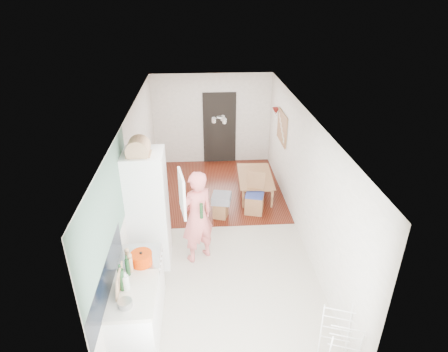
{
  "coord_description": "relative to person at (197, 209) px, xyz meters",
  "views": [
    {
      "loc": [
        -0.35,
        -6.29,
        4.48
      ],
      "look_at": [
        0.1,
        0.2,
        1.19
      ],
      "focal_mm": 30.0,
      "sensor_mm": 36.0,
      "label": 1
    }
  ],
  "objects": [
    {
      "name": "sage_wall_panel",
      "position": [
        -1.15,
        -1.24,
        0.81
      ],
      "size": [
        0.02,
        3.0,
        1.3
      ],
      "primitive_type": "cube",
      "color": "slate",
      "rests_on": "room_shell"
    },
    {
      "name": "drying_rack",
      "position": [
        1.82,
        -2.28,
        -0.65
      ],
      "size": [
        0.5,
        0.48,
        0.78
      ],
      "primitive_type": null,
      "rotation": [
        0.0,
        0.0,
        -0.34
      ],
      "color": "white",
      "rests_on": "floor"
    },
    {
      "name": "room_shell",
      "position": [
        0.44,
        0.76,
        0.21
      ],
      "size": [
        3.2,
        7.0,
        2.5
      ],
      "primitive_type": null,
      "color": "white",
      "rests_on": "ground"
    },
    {
      "name": "range_cooker",
      "position": [
        -0.86,
        -1.04,
        -0.6
      ],
      "size": [
        0.6,
        0.6,
        0.88
      ],
      "primitive_type": "cube",
      "color": "white",
      "rests_on": "room_shell"
    },
    {
      "name": "tile_splashback",
      "position": [
        -1.14,
        -1.79,
        0.11
      ],
      "size": [
        0.02,
        1.9,
        0.5
      ],
      "primitive_type": "cube",
      "color": "black",
      "rests_on": "room_shell"
    },
    {
      "name": "fridge_housing",
      "position": [
        -0.83,
        -0.02,
        0.03
      ],
      "size": [
        0.66,
        0.66,
        2.15
      ],
      "primitive_type": "cube",
      "color": "white",
      "rests_on": "room_shell"
    },
    {
      "name": "held_bottle",
      "position": [
        0.08,
        -0.2,
        0.09
      ],
      "size": [
        0.06,
        0.06,
        0.28
      ],
      "primitive_type": "cylinder",
      "color": "#183B1C",
      "rests_on": "person"
    },
    {
      "name": "pinboard_frame",
      "position": [
        2.01,
        2.66,
        0.51
      ],
      "size": [
        0.0,
        0.94,
        0.74
      ],
      "primitive_type": "cube",
      "color": "#9C6E41",
      "rests_on": "room_shell"
    },
    {
      "name": "wood_floor_overlay",
      "position": [
        0.44,
        2.61,
        -1.04
      ],
      "size": [
        3.2,
        3.3,
        0.01
      ],
      "primitive_type": "cube",
      "color": "maroon",
      "rests_on": "room_shell"
    },
    {
      "name": "red_casserole",
      "position": [
        -0.8,
        -1.22,
        -0.03
      ],
      "size": [
        0.37,
        0.37,
        0.18
      ],
      "primitive_type": "cylinder",
      "rotation": [
        0.0,
        0.0,
        0.2
      ],
      "color": "#DA3300",
      "rests_on": "cooker_top"
    },
    {
      "name": "pinboard",
      "position": [
        2.02,
        2.66,
        0.51
      ],
      "size": [
        0.03,
        0.9,
        0.7
      ],
      "primitive_type": "cube",
      "color": "tan",
      "rests_on": "room_shell"
    },
    {
      "name": "bottle_a",
      "position": [
        -0.98,
        -1.73,
        0.04
      ],
      "size": [
        0.09,
        0.09,
        0.33
      ],
      "primitive_type": "cylinder",
      "rotation": [
        0.0,
        0.0,
        0.17
      ],
      "color": "#183B1C",
      "rests_on": "worktop"
    },
    {
      "name": "cooker_top",
      "position": [
        -0.86,
        -1.04,
        -0.14
      ],
      "size": [
        0.6,
        0.6,
        0.04
      ],
      "primitive_type": "cube",
      "color": "#B0B0B2",
      "rests_on": "room_shell"
    },
    {
      "name": "stool",
      "position": [
        0.49,
        1.33,
        -0.86
      ],
      "size": [
        0.36,
        0.36,
        0.37
      ],
      "primitive_type": null,
      "rotation": [
        0.0,
        0.0,
        -0.32
      ],
      "color": "#9C6E41",
      "rests_on": "floor"
    },
    {
      "name": "steel_pan",
      "position": [
        -0.9,
        -2.03,
        -0.08
      ],
      "size": [
        0.2,
        0.2,
        0.09
      ],
      "primitive_type": "cylinder",
      "rotation": [
        0.0,
        0.0,
        0.16
      ],
      "color": "#B0B0B2",
      "rests_on": "worktop"
    },
    {
      "name": "worktop",
      "position": [
        -0.86,
        -1.79,
        -0.15
      ],
      "size": [
        0.62,
        0.92,
        0.06
      ],
      "primitive_type": "cube",
      "color": "beige",
      "rests_on": "room_shell"
    },
    {
      "name": "bread_bin",
      "position": [
        -0.86,
        -0.11,
        1.21
      ],
      "size": [
        0.4,
        0.38,
        0.2
      ],
      "primitive_type": null,
      "rotation": [
        0.0,
        0.0,
        0.07
      ],
      "color": "tan",
      "rests_on": "fridge_housing"
    },
    {
      "name": "wall_sconce",
      "position": [
        1.98,
        3.31,
        0.71
      ],
      "size": [
        0.18,
        0.18,
        0.16
      ],
      "primitive_type": "cone",
      "color": "maroon",
      "rests_on": "room_shell"
    },
    {
      "name": "person",
      "position": [
        0.0,
        0.0,
        0.0
      ],
      "size": [
        0.91,
        0.83,
        2.09
      ],
      "primitive_type": "imported",
      "rotation": [
        0.0,
        0.0,
        3.71
      ],
      "color": "#E16C6A",
      "rests_on": "floor"
    },
    {
      "name": "doorway_recess",
      "position": [
        0.64,
        4.24,
        -0.04
      ],
      "size": [
        0.9,
        0.04,
        2.0
      ],
      "primitive_type": "cube",
      "color": "black",
      "rests_on": "room_shell"
    },
    {
      "name": "dining_table",
      "position": [
        1.4,
        2.28,
        -0.83
      ],
      "size": [
        0.72,
        1.23,
        0.42
      ],
      "primitive_type": "imported",
      "rotation": [
        0.0,
        0.0,
        1.53
      ],
      "color": "#9C6E41",
      "rests_on": "floor"
    },
    {
      "name": "fridge_interior",
      "position": [
        -0.52,
        -0.02,
        0.51
      ],
      "size": [
        0.02,
        0.52,
        0.66
      ],
      "primitive_type": "cube",
      "color": "white",
      "rests_on": "room_shell"
    },
    {
      "name": "dining_chair",
      "position": [
        1.24,
        1.48,
        -0.59
      ],
      "size": [
        0.47,
        0.47,
        0.91
      ],
      "primitive_type": null,
      "rotation": [
        0.0,
        0.0,
        -0.26
      ],
      "color": "#9C6E41",
      "rests_on": "floor"
    },
    {
      "name": "bottle_c",
      "position": [
        -0.93,
        -1.73,
        -0.01
      ],
      "size": [
        0.11,
        0.11,
        0.22
      ],
      "primitive_type": "cylinder",
      "rotation": [
        0.0,
        0.0,
        0.24
      ],
      "color": "silver",
      "rests_on": "worktop"
    },
    {
      "name": "chopping_boards",
      "position": [
        -1.0,
        -1.78,
        0.07
      ],
      "size": [
        0.07,
        0.28,
        0.38
      ],
      "primitive_type": null,
      "rotation": [
        0.0,
        0.0,
        -0.1
      ],
      "color": "tan",
      "rests_on": "worktop"
    },
    {
      "name": "pepper_mill_front",
      "position": [
        -0.92,
        -1.38,
        -0.0
      ],
      "size": [
        0.07,
        0.07,
        0.24
      ],
      "primitive_type": "cylinder",
      "rotation": [
        0.0,
        0.0,
        -0.1
      ],
      "color": "tan",
      "rests_on": "worktop"
    },
    {
      "name": "grey_drape",
      "position": [
        0.51,
        1.35,
        -0.58
      ],
      "size": [
        0.46,
        0.46,
        0.18
      ],
      "primitive_type": "cube",
      "rotation": [
        0.0,
        0.0,
        -0.2
      ],
      "color": "slate",
      "rests_on": "stool"
    },
    {
      "name": "fridge_door",
      "position": [
        -0.22,
        -0.32,
        0.51
      ],
      "size": [
        0.14,
        0.56,
        0.7
      ],
      "primitive_type": "cube",
      "rotation": [
        0.0,
        0.0,
        -1.4
      ],
      "color": "white",
      "rests_on": "room_shell"
    },
    {
      "name": "floor",
      "position": [
        0.44,
        0.76,
        -1.04
      ],
      "size": [
        3.2,
        7.0,
        0.01
      ],
      "primitive_type": "cube",
      "color": "#BBAD9E",
      "rests_on": "ground"
    },
    {
      "name": "pepper_mill_back",
      "position": [
        -0.98,
        -1.26,
        -0.0
      ],
      "size": [
        0.08,
        0.08,
        0.24
      ],
      "primitive_type": "cylinder",
      "rotation": [
        0.0,
        0.0,
        -0.31
      ],
      "color": "tan",
      "rests_on": "worktop"
    },
    {
      "name": "base_cabinet",
      "position": [
        -0.86,
        -1.79,
        -0.61
      ],
      "size": [
        0.6,
        0.9,
        0.86
      ],
      "primitive_type": "cube",
      "color": "white",
      "rests_on": "room_shell"
    },
    {
      "name": "bottle_b",
      "position": [
        -0.95,
        -1.45,
        0.01
      ],
      "size": [
        0.07,
        0.07,
        0.26
      ],
      "primitive_type": "cylinder",
      "rotation": [
        0.0,
        0.0,
        0.24
      ],
      "color": "#183B1C",
      "rests_on": "worktop"
    }
  ]
}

